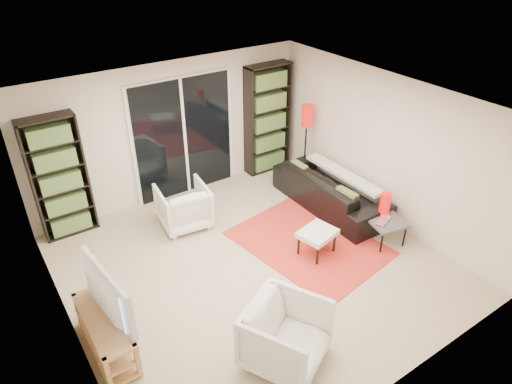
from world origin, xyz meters
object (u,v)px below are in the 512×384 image
Objects in this scene: armchair_front at (286,336)px; ottoman at (317,234)px; floor_lamp at (307,123)px; side_table at (386,223)px; bookshelf_left at (59,178)px; bookshelf_right at (268,119)px; armchair_back at (184,206)px; sofa at (330,190)px; tv_stand at (106,333)px.

armchair_front is 2.02m from ottoman.
ottoman is 0.41× the size of floor_lamp.
floor_lamp is (0.27, 2.29, 0.78)m from side_table.
bookshelf_left is 0.93× the size of bookshelf_right.
bookshelf_left is at bearing -21.22° from armchair_back.
floor_lamp is at bearing -170.33° from armchair_back.
armchair_back reaches higher than ottoman.
sofa is at bearing 90.44° from side_table.
armchair_back is 0.92× the size of armchair_front.
tv_stand is 4.24m from side_table.
bookshelf_right is at bearing -0.00° from bookshelf_left.
side_table is at bearing -8.28° from armchair_front.
side_table is at bearing -96.65° from floor_lamp.
bookshelf_left is 3.85m from bookshelf_right.
sofa is 1.36m from ottoman.
ottoman is 2.45m from floor_lamp.
bookshelf_right is at bearing 115.79° from floor_lamp.
bookshelf_left is at bearing 180.00° from bookshelf_right.
bookshelf_right is 2.90m from ottoman.
armchair_front is at bearing 91.89° from armchair_back.
side_table is (3.93, -3.01, -0.62)m from bookshelf_left.
sofa is 1.35m from floor_lamp.
tv_stand is 3.17m from ottoman.
tv_stand is at bearing 175.00° from side_table.
floor_lamp is (4.49, 1.92, 0.88)m from tv_stand.
sofa is at bearing 11.74° from tv_stand.
bookshelf_right is 4.97m from tv_stand.
sofa is 1.49× the size of floor_lamp.
armchair_back is 1.27× the size of side_table.
bookshelf_left is 2.75m from tv_stand.
bookshelf_left reaches higher than ottoman.
bookshelf_right is 1.76× the size of tv_stand.
ottoman is at bearing 11.98° from armchair_front.
tv_stand is 4.96m from floor_lamp.
armchair_back is at bearing 43.57° from tv_stand.
bookshelf_right reaches higher than armchair_back.
ottoman is at bearing -124.62° from floor_lamp.
side_table is 2.43m from floor_lamp.
armchair_back is 1.28× the size of ottoman.
armchair_front is at bearing -71.36° from bookshelf_left.
bookshelf_right reaches higher than ottoman.
tv_stand is (-4.14, -2.64, -0.79)m from bookshelf_right.
armchair_back is at bearing 57.58° from armchair_front.
ottoman is (2.88, -2.64, -0.63)m from bookshelf_left.
bookshelf_right is at bearing 32.54° from tv_stand.
bookshelf_left is 4.18m from armchair_front.
bookshelf_right is 3.40× the size of side_table.
bookshelf_right reaches higher than bookshelf_left.
armchair_back is at bearing 137.32° from side_table.
sofa is (3.92, -1.77, -0.65)m from bookshelf_left.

